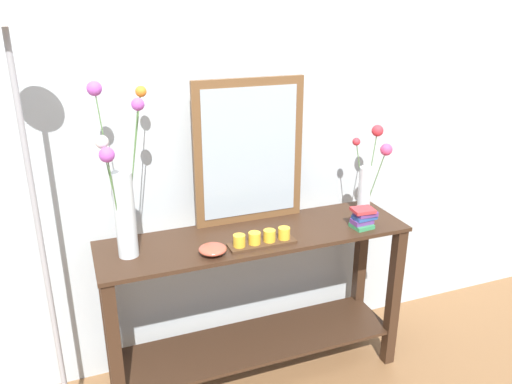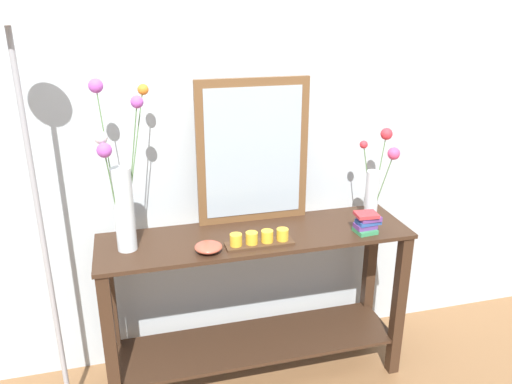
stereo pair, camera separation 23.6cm
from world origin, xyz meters
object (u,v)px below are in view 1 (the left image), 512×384
object	(u,v)px
vase_right	(369,176)
decorative_bowl	(213,249)
candle_tray	(262,239)
console_table	(256,292)
floor_lamp	(28,168)
book_stack	(363,218)
mirror_leaning	(249,152)
tall_vase_left	(123,195)

from	to	relation	value
vase_right	decorative_bowl	bearing A→B (deg)	-169.68
vase_right	candle_tray	bearing A→B (deg)	-167.10
console_table	floor_lamp	bearing A→B (deg)	-178.23
console_table	book_stack	bearing A→B (deg)	-12.12
mirror_leaning	decorative_bowl	world-z (taller)	mirror_leaning
console_table	vase_right	size ratio (longest dim) A/B	3.24
mirror_leaning	candle_tray	world-z (taller)	mirror_leaning
decorative_bowl	book_stack	size ratio (longest dim) A/B	0.98
mirror_leaning	vase_right	bearing A→B (deg)	-12.69
book_stack	console_table	bearing A→B (deg)	167.88
book_stack	floor_lamp	xyz separation A→B (m)	(-1.47, 0.08, 0.41)
candle_tray	decorative_bowl	xyz separation A→B (m)	(-0.24, -0.01, -0.00)
mirror_leaning	vase_right	xyz separation A→B (m)	(0.61, -0.14, -0.15)
decorative_bowl	vase_right	bearing A→B (deg)	10.32
console_table	floor_lamp	xyz separation A→B (m)	(-0.95, -0.03, 0.78)
mirror_leaning	floor_lamp	xyz separation A→B (m)	(-0.98, -0.20, 0.10)
console_table	decorative_bowl	bearing A→B (deg)	-153.75
book_stack	floor_lamp	world-z (taller)	floor_lamp
tall_vase_left	floor_lamp	bearing A→B (deg)	-174.86
mirror_leaning	candle_tray	xyz separation A→B (m)	(-0.04, -0.29, -0.33)
decorative_bowl	mirror_leaning	bearing A→B (deg)	46.47
vase_right	floor_lamp	xyz separation A→B (m)	(-1.59, -0.07, 0.25)
console_table	tall_vase_left	size ratio (longest dim) A/B	1.99
mirror_leaning	tall_vase_left	size ratio (longest dim) A/B	0.95
console_table	mirror_leaning	world-z (taller)	mirror_leaning
vase_right	book_stack	size ratio (longest dim) A/B	3.65
candle_tray	book_stack	size ratio (longest dim) A/B	2.49
vase_right	mirror_leaning	bearing A→B (deg)	167.31
mirror_leaning	tall_vase_left	bearing A→B (deg)	-164.80
tall_vase_left	candle_tray	distance (m)	0.66
tall_vase_left	decorative_bowl	xyz separation A→B (m)	(0.35, -0.13, -0.26)
mirror_leaning	tall_vase_left	world-z (taller)	tall_vase_left
floor_lamp	candle_tray	bearing A→B (deg)	-5.04
mirror_leaning	candle_tray	size ratio (longest dim) A/B	2.27
mirror_leaning	decorative_bowl	bearing A→B (deg)	-133.53
console_table	decorative_bowl	world-z (taller)	decorative_bowl
floor_lamp	console_table	bearing A→B (deg)	1.77
tall_vase_left	vase_right	xyz separation A→B (m)	(1.24, 0.04, -0.08)
mirror_leaning	book_stack	distance (m)	0.65
candle_tray	floor_lamp	xyz separation A→B (m)	(-0.93, 0.08, 0.43)
tall_vase_left	floor_lamp	distance (m)	0.38
candle_tray	decorative_bowl	world-z (taller)	candle_tray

